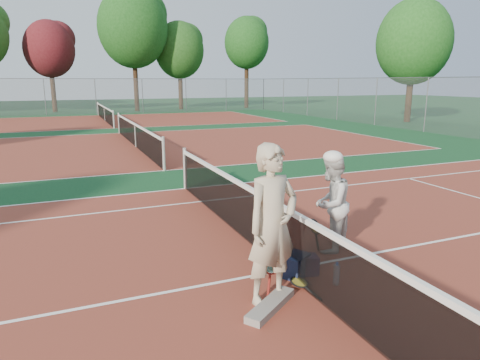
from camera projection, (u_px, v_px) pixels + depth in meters
name	position (u px, v px, depth m)	size (l,w,h in m)	color
ground	(283.00, 271.00, 6.49)	(130.00, 130.00, 0.00)	#0F391C
court_main	(283.00, 270.00, 6.49)	(23.77, 10.97, 0.01)	maroon
court_far_a	(136.00, 147.00, 18.63)	(23.77, 10.97, 0.01)	maroon
court_far_b	(105.00, 121.00, 30.76)	(23.77, 10.97, 0.01)	maroon
net_main	(284.00, 239.00, 6.37)	(0.10, 10.98, 1.02)	black
net_far_a	(135.00, 135.00, 18.51)	(0.10, 10.98, 1.02)	black
net_far_b	(105.00, 114.00, 30.65)	(0.10, 10.98, 1.02)	black
fence_back	(96.00, 96.00, 36.72)	(32.00, 0.06, 3.00)	slate
player_a	(272.00, 225.00, 5.37)	(0.76, 0.50, 2.08)	#B7A98E
player_b	(331.00, 204.00, 7.08)	(0.80, 0.62, 1.65)	silver
racket_red	(271.00, 275.00, 5.70)	(0.24, 0.27, 0.57)	maroon
racket_black_held	(314.00, 236.00, 7.10)	(0.19, 0.27, 0.59)	black
racket_spare	(299.00, 284.00, 5.97)	(0.60, 0.27, 0.10)	black
sports_bag_navy	(296.00, 266.00, 6.28)	(0.42, 0.29, 0.33)	#111833
sports_bag_purple	(305.00, 265.00, 6.35)	(0.35, 0.24, 0.29)	black
net_cover_canvas	(271.00, 305.00, 5.39)	(0.94, 0.22, 0.10)	slate
water_bottle	(336.00, 275.00, 6.01)	(0.09, 0.09, 0.30)	#A8BAD5
tree_back_maroon	(49.00, 49.00, 38.29)	(4.39, 4.39, 8.14)	#382314
tree_back_3	(133.00, 28.00, 39.32)	(6.38, 6.38, 11.27)	#382314
tree_back_4	(179.00, 50.00, 42.27)	(4.83, 4.83, 8.56)	#382314
tree_back_5	(247.00, 43.00, 44.37)	(4.62, 4.62, 9.33)	#382314
tree_right_1	(414.00, 42.00, 28.87)	(4.96, 4.96, 8.23)	#382314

